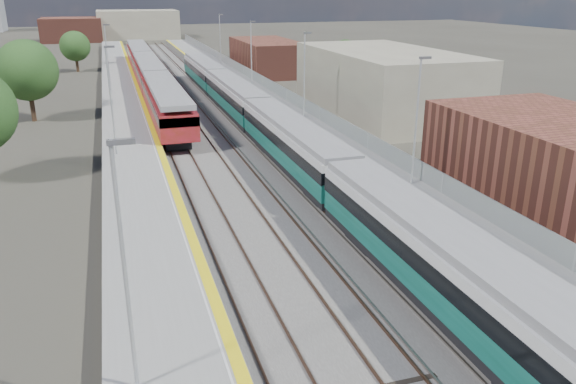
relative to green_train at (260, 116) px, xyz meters
name	(u,v)px	position (x,y,z in m)	size (l,w,h in m)	color
ground	(218,114)	(-1.50, 11.41, -2.08)	(320.00, 320.00, 0.00)	#47443A
ballast_bed	(192,110)	(-3.75, 13.91, -2.05)	(10.50, 155.00, 0.06)	#565451
tracks	(195,106)	(-3.15, 15.59, -1.98)	(8.96, 160.00, 0.17)	#4C3323
platform_right	(261,102)	(3.78, 13.90, -1.55)	(4.70, 155.00, 8.52)	slate
platform_left	(125,110)	(-10.55, 13.90, -1.57)	(4.30, 155.00, 8.52)	slate
green_train	(260,116)	(0.00, 0.00, 0.00)	(2.69, 74.94, 2.96)	black
red_train	(149,74)	(-7.00, 27.15, 0.16)	(3.01, 61.05, 3.80)	black
tree_b	(27,70)	(-19.04, 13.50, 2.77)	(5.69, 5.69, 7.71)	#382619
tree_c	(75,46)	(-16.34, 49.04, 1.78)	(4.53, 4.53, 6.14)	#382619
tree_d	(345,54)	(20.84, 31.31, 1.28)	(3.95, 3.95, 5.35)	#382619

